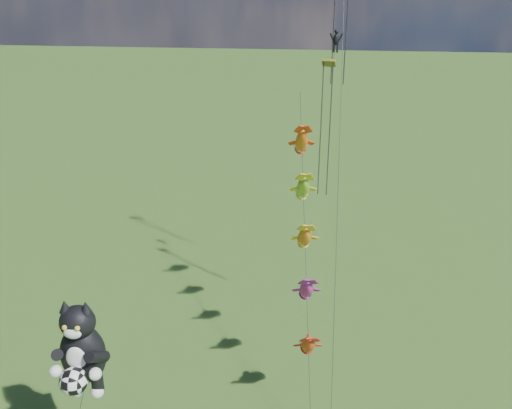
{
  "coord_description": "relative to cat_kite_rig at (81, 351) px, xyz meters",
  "views": [
    {
      "loc": [
        10.83,
        -23.9,
        25.65
      ],
      "look_at": [
        7.49,
        9.6,
        10.91
      ],
      "focal_mm": 40.0,
      "sensor_mm": 36.0,
      "label": 1
    }
  ],
  "objects": [
    {
      "name": "cat_kite_rig",
      "position": [
        0.0,
        0.0,
        0.0
      ],
      "size": [
        2.78,
        4.25,
        10.6
      ],
      "rotation": [
        0.0,
        0.0,
        -0.33
      ],
      "color": "brown",
      "rests_on": "ground"
    },
    {
      "name": "fish_windsock_rig",
      "position": [
        10.76,
        9.72,
        1.91
      ],
      "size": [
        2.1,
        15.89,
        17.22
      ],
      "rotation": [
        0.0,
        0.0,
        0.43
      ],
      "color": "brown",
      "rests_on": "ground"
    },
    {
      "name": "parafoil_rig",
      "position": [
        12.27,
        15.75,
        12.39
      ],
      "size": [
        1.82,
        17.57,
        27.27
      ],
      "rotation": [
        0.0,
        0.0,
        0.09
      ],
      "color": "brown",
      "rests_on": "ground"
    }
  ]
}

